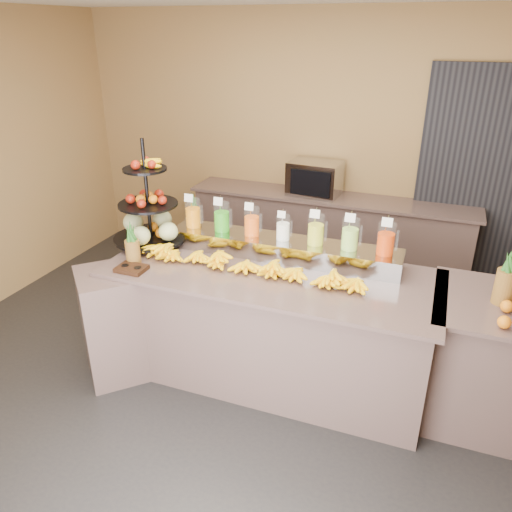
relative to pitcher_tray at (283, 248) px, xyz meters
The scene contains 19 objects.
ground 1.16m from the pitcher_tray, 90.18° to the right, with size 6.00×6.00×0.00m, color black.
room_envelope 0.91m from the pitcher_tray, 47.96° to the left, with size 6.04×5.02×2.82m.
buffet_counter 0.64m from the pitcher_tray, 110.10° to the right, with size 2.75×1.25×0.93m.
right_counter 1.79m from the pitcher_tray, ahead, with size 1.08×0.88×0.93m.
back_ledge 1.75m from the pitcher_tray, 90.06° to the left, with size 3.10×0.55×0.93m.
pitcher_tray is the anchor object (origin of this frame).
juice_pitcher_orange_a 0.80m from the pitcher_tray, behind, with size 0.13×0.13×0.31m.
juice_pitcher_green 0.55m from the pitcher_tray, behind, with size 0.13×0.13×0.31m.
juice_pitcher_orange_b 0.31m from the pitcher_tray, behind, with size 0.12×0.13×0.30m.
juice_pitcher_milk 0.16m from the pitcher_tray, 103.32° to the right, with size 0.11×0.11×0.26m.
juice_pitcher_lemon 0.32m from the pitcher_tray, ahead, with size 0.13×0.13×0.31m.
juice_pitcher_lime 0.55m from the pitcher_tray, ahead, with size 0.13×0.13×0.31m.
juice_pitcher_orange_c 0.80m from the pitcher_tray, ahead, with size 0.13×0.13×0.31m.
banana_heap 0.34m from the pitcher_tray, 121.00° to the right, with size 1.86×0.17×0.15m.
fruit_stand 1.10m from the pitcher_tray, behind, with size 0.79×0.79×0.88m.
condiment_caddy 1.17m from the pitcher_tray, 147.01° to the right, with size 0.22×0.16×0.03m, color black.
pineapple_left_a 1.16m from the pitcher_tray, 153.61° to the right, with size 0.11×0.11×0.35m.
pineapple_left_b 0.87m from the pitcher_tray, 169.67° to the left, with size 0.12×0.12×0.39m.
oven_warmer 1.68m from the pitcher_tray, 96.16° to the left, with size 0.54×0.38×0.36m, color gray.
Camera 1 is at (1.08, -2.85, 2.59)m, focal length 35.00 mm.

